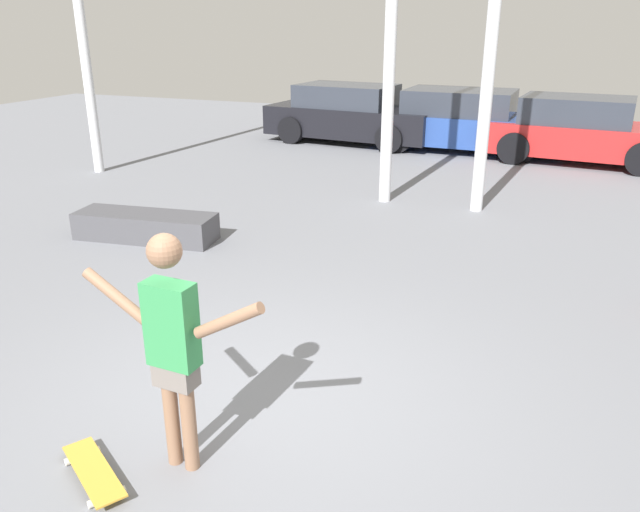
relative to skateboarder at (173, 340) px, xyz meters
The scene contains 7 objects.
ground_plane 1.36m from the skateboarder, 77.43° to the left, with size 36.00×36.00×0.00m, color slate.
skateboarder is the anchor object (origin of this frame).
skateboard 1.12m from the skateboarder, 143.75° to the right, with size 0.76×0.58×0.08m.
grind_box 5.21m from the skateboarder, 129.00° to the left, with size 2.04×0.62×0.39m, color #47474C.
parked_car_black 12.70m from the skateboarder, 103.53° to the left, with size 4.49×2.21×1.46m.
parked_car_blue 12.36m from the skateboarder, 90.46° to the left, with size 4.61×2.10×1.44m.
parked_car_red 12.19m from the skateboarder, 78.12° to the left, with size 4.28×2.18×1.42m.
Camera 1 is at (2.04, -3.94, 2.98)m, focal length 35.00 mm.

